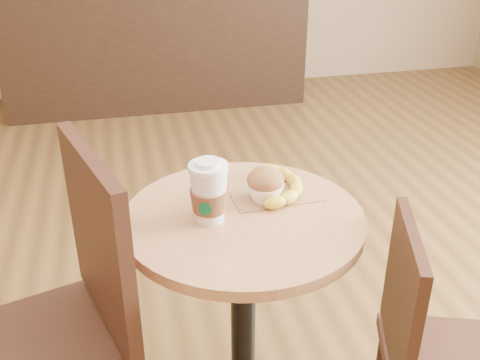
{
  "coord_description": "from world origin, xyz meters",
  "views": [
    {
      "loc": [
        -0.33,
        -1.09,
        1.49
      ],
      "look_at": [
        -0.04,
        0.15,
        0.83
      ],
      "focal_mm": 42.0,
      "sensor_mm": 36.0,
      "label": 1
    }
  ],
  "objects": [
    {
      "name": "chair_right",
      "position": [
        0.4,
        -0.17,
        0.44
      ],
      "size": [
        0.45,
        0.45,
        0.8
      ],
      "rotation": [
        0.0,
        0.0,
        1.24
      ],
      "color": "#341C12",
      "rests_on": "ground"
    },
    {
      "name": "service_counter",
      "position": [
        0.0,
        3.18,
        0.52
      ],
      "size": [
        2.3,
        0.65,
        1.04
      ],
      "color": "black",
      "rests_on": "ground"
    },
    {
      "name": "chair_left",
      "position": [
        -0.52,
        0.01,
        0.54
      ],
      "size": [
        0.54,
        0.54,
        0.99
      ],
      "rotation": [
        0.0,
        0.0,
        -1.28
      ],
      "color": "#341C12",
      "rests_on": "ground"
    },
    {
      "name": "muffin",
      "position": [
        0.03,
        0.17,
        0.8
      ],
      "size": [
        0.1,
        0.1,
        0.09
      ],
      "color": "white",
      "rests_on": "kraft_bag"
    },
    {
      "name": "kraft_bag",
      "position": [
        0.07,
        0.21,
        0.75
      ],
      "size": [
        0.25,
        0.19,
        0.0
      ],
      "primitive_type": "cube",
      "rotation": [
        0.0,
        0.0,
        0.06
      ],
      "color": "#8D6444",
      "rests_on": "cafe_table"
    },
    {
      "name": "coffee_cup",
      "position": [
        -0.13,
        0.11,
        0.82
      ],
      "size": [
        0.1,
        0.1,
        0.16
      ],
      "rotation": [
        0.0,
        0.0,
        -0.38
      ],
      "color": "silver",
      "rests_on": "cafe_table"
    },
    {
      "name": "cafe_table",
      "position": [
        -0.04,
        0.11,
        0.5
      ],
      "size": [
        0.62,
        0.62,
        0.75
      ],
      "color": "black",
      "rests_on": "ground"
    },
    {
      "name": "banana",
      "position": [
        0.09,
        0.21,
        0.77
      ],
      "size": [
        0.22,
        0.28,
        0.03
      ],
      "primitive_type": null,
      "rotation": [
        0.0,
        0.0,
        -0.3
      ],
      "color": "gold",
      "rests_on": "kraft_bag"
    }
  ]
}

